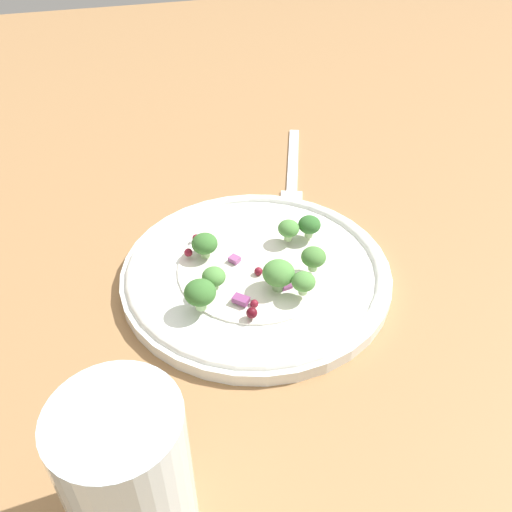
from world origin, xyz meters
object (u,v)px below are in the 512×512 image
water_glass (128,474)px  fork (293,170)px  plate (256,271)px  broccoli_floret_0 (214,277)px  broccoli_floret_2 (314,257)px  broccoli_floret_1 (308,223)px

water_glass → fork: bearing=-30.5°
water_glass → plate: bearing=-32.7°
broccoli_floret_0 → broccoli_floret_2: 8.99cm
plate → broccoli_floret_2: broccoli_floret_2 is taller
fork → water_glass: 43.22cm
plate → broccoli_floret_2: (-2.19, -4.66, 2.43)cm
broccoli_floret_2 → water_glass: 24.76cm
plate → water_glass: bearing=147.3°
broccoli_floret_0 → water_glass: (-17.39, 8.34, 2.25)cm
plate → broccoli_floret_1: size_ratio=11.28×
broccoli_floret_0 → broccoli_floret_2: size_ratio=0.92×
plate → fork: (17.22, -9.13, -0.61)cm
plate → broccoli_floret_2: size_ratio=10.95×
water_glass → broccoli_floret_2: bearing=-44.6°
broccoli_floret_2 → fork: 20.15cm
broccoli_floret_0 → fork: bearing=-34.5°
broccoli_floret_1 → fork: 14.78cm
broccoli_floret_1 → water_glass: size_ratio=0.20×
broccoli_floret_1 → broccoli_floret_2: broccoli_floret_2 is taller
fork → water_glass: size_ratio=1.67×
water_glass → broccoli_floret_0: bearing=-25.6°
broccoli_floret_2 → plate: bearing=64.8°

